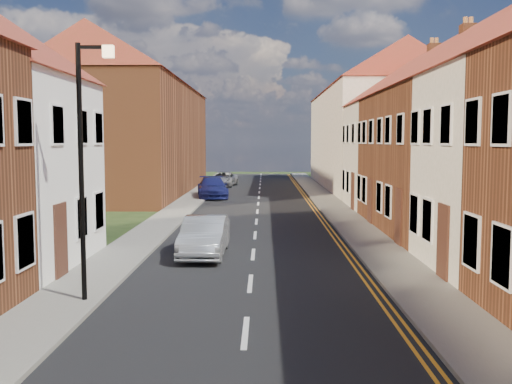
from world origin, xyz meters
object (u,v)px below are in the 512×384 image
object	(u,v)px
car_far	(212,188)
car_distant	(223,179)
lamppost	(84,156)
car_mid	(204,236)

from	to	relation	value
car_far	car_distant	world-z (taller)	car_far
lamppost	car_distant	world-z (taller)	lamppost
lamppost	car_far	distance (m)	26.03
car_far	car_distant	size ratio (longest dim) A/B	1.08
car_mid	car_far	distance (m)	20.10
car_mid	car_distant	bearing A→B (deg)	93.68
car_mid	car_distant	xyz separation A→B (m)	(-1.55, 30.13, -0.03)
lamppost	car_distant	size ratio (longest dim) A/B	1.32
lamppost	car_far	world-z (taller)	lamppost
lamppost	car_mid	distance (m)	6.85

